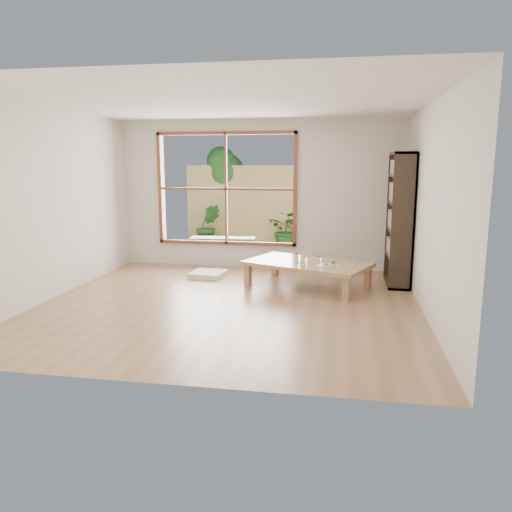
{
  "coord_description": "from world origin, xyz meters",
  "views": [
    {
      "loc": [
        1.47,
        -6.29,
        1.87
      ],
      "look_at": [
        0.26,
        0.6,
        0.55
      ],
      "focal_mm": 35.0,
      "sensor_mm": 36.0,
      "label": 1
    }
  ],
  "objects_px": {
    "low_table": "(307,265)",
    "garden_bench": "(223,240)",
    "bookshelf": "(400,219)",
    "food_tray": "(329,264)"
  },
  "relations": [
    {
      "from": "food_tray",
      "to": "garden_bench",
      "type": "xyz_separation_m",
      "value": [
        -2.13,
        2.22,
        -0.05
      ]
    },
    {
      "from": "food_tray",
      "to": "garden_bench",
      "type": "bearing_deg",
      "value": 112.03
    },
    {
      "from": "food_tray",
      "to": "low_table",
      "type": "bearing_deg",
      "value": 123.78
    },
    {
      "from": "food_tray",
      "to": "bookshelf",
      "type": "bearing_deg",
      "value": 12.27
    },
    {
      "from": "food_tray",
      "to": "garden_bench",
      "type": "distance_m",
      "value": 3.08
    },
    {
      "from": "low_table",
      "to": "bookshelf",
      "type": "bearing_deg",
      "value": 41.35
    },
    {
      "from": "bookshelf",
      "to": "garden_bench",
      "type": "distance_m",
      "value": 3.57
    },
    {
      "from": "low_table",
      "to": "garden_bench",
      "type": "relative_size",
      "value": 1.58
    },
    {
      "from": "garden_bench",
      "to": "low_table",
      "type": "bearing_deg",
      "value": -53.74
    },
    {
      "from": "low_table",
      "to": "garden_bench",
      "type": "height_order",
      "value": "garden_bench"
    }
  ]
}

